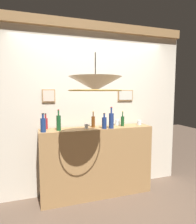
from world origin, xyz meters
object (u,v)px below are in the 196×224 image
glass_tumbler_highball (86,126)px  glass_tumbler_shot (139,123)px  liquor_bottle_tequila (59,123)px  liquor_bottle_gin (43,125)px  liquor_bottle_mezcal (111,120)px  glass_tumbler_rocks (117,122)px  liquor_bottle_vodka (46,123)px  liquor_bottle_rum (123,121)px  liquor_bottle_vermouth (104,123)px  pendant_lamp (95,84)px  liquor_bottle_brandy (93,121)px

glass_tumbler_highball → glass_tumbler_shot: bearing=2.5°
liquor_bottle_tequila → glass_tumbler_highball: (0.42, 0.03, -0.08)m
liquor_bottle_gin → liquor_bottle_mezcal: bearing=-1.4°
liquor_bottle_mezcal → glass_tumbler_rocks: bearing=49.2°
liquor_bottle_mezcal → liquor_bottle_tequila: liquor_bottle_mezcal is taller
liquor_bottle_tequila → glass_tumbler_highball: liquor_bottle_tequila is taller
liquor_bottle_gin → liquor_bottle_vodka: liquor_bottle_gin is taller
liquor_bottle_rum → glass_tumbler_rocks: size_ratio=2.53×
liquor_bottle_mezcal → liquor_bottle_rum: liquor_bottle_mezcal is taller
liquor_bottle_rum → liquor_bottle_mezcal: bearing=-152.8°
liquor_bottle_rum → glass_tumbler_rocks: (-0.05, 0.11, -0.04)m
glass_tumbler_highball → glass_tumbler_shot: size_ratio=0.94×
liquor_bottle_tequila → liquor_bottle_vermouth: 0.68m
liquor_bottle_rum → glass_tumbler_highball: 0.62m
liquor_bottle_vodka → pendant_lamp: 1.14m
liquor_bottle_vodka → liquor_bottle_rum: liquor_bottle_rum is taller
glass_tumbler_rocks → glass_tumbler_shot: (0.36, -0.10, -0.01)m
glass_tumbler_highball → pendant_lamp: size_ratio=0.12×
glass_tumbler_rocks → glass_tumbler_highball: bearing=-166.4°
liquor_bottle_mezcal → glass_tumbler_rocks: liquor_bottle_mezcal is taller
liquor_bottle_brandy → liquor_bottle_vermouth: liquor_bottle_brandy is taller
liquor_bottle_mezcal → liquor_bottle_vermouth: (-0.11, 0.00, -0.03)m
glass_tumbler_highball → liquor_bottle_tequila: bearing=-176.3°
liquor_bottle_mezcal → liquor_bottle_rum: size_ratio=1.35×
liquor_bottle_gin → liquor_bottle_brandy: bearing=10.5°
liquor_bottle_vermouth → glass_tumbler_highball: liquor_bottle_vermouth is taller
liquor_bottle_brandy → liquor_bottle_vermouth: bearing=-52.3°
glass_tumbler_rocks → liquor_bottle_rum: bearing=-67.5°
liquor_bottle_brandy → glass_tumbler_rocks: (0.44, 0.07, -0.04)m
pendant_lamp → glass_tumbler_highball: bearing=83.9°
liquor_bottle_gin → glass_tumbler_shot: liquor_bottle_gin is taller
pendant_lamp → liquor_bottle_rum: bearing=46.6°
liquor_bottle_brandy → liquor_bottle_mezcal: bearing=-34.6°
liquor_bottle_brandy → liquor_bottle_mezcal: 0.29m
liquor_bottle_vodka → liquor_bottle_gin: bearing=-101.6°
liquor_bottle_rum → pendant_lamp: bearing=-133.4°
liquor_bottle_tequila → glass_tumbler_highball: 0.43m
liquor_bottle_brandy → pendant_lamp: pendant_lamp is taller
liquor_bottle_gin → glass_tumbler_shot: bearing=4.2°
glass_tumbler_shot → glass_tumbler_highball: bearing=-177.5°
liquor_bottle_mezcal → liquor_bottle_rum: bearing=27.2°
liquor_bottle_vermouth → pendant_lamp: size_ratio=0.39×
liquor_bottle_gin → liquor_bottle_mezcal: (1.01, -0.02, 0.02)m
glass_tumbler_highball → pendant_lamp: (-0.07, -0.70, 0.61)m
liquor_bottle_tequila → glass_tumbler_rocks: bearing=9.5°
glass_tumbler_highball → glass_tumbler_shot: 0.94m
liquor_bottle_brandy → liquor_bottle_vermouth: (0.13, -0.16, 0.00)m
liquor_bottle_vermouth → glass_tumbler_shot: (0.68, 0.14, -0.05)m
glass_tumbler_rocks → glass_tumbler_shot: size_ratio=1.24×
liquor_bottle_vodka → liquor_bottle_tequila: liquor_bottle_tequila is taller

